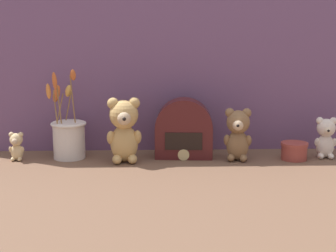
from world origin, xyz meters
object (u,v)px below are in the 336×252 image
Objects in this scene: teddy_bear_large at (124,129)px; teddy_bear_small at (326,137)px; vintage_radio at (184,132)px; decorative_tin_tall at (294,151)px; teddy_bear_tiny at (16,146)px; flower_vase at (69,136)px; teddy_bear_medium at (238,133)px.

teddy_bear_large reaches higher than teddy_bear_small.
teddy_bear_large reaches higher than vintage_radio.
vintage_radio is at bearing 173.65° from decorative_tin_tall.
teddy_bear_tiny is at bearing 179.08° from decorative_tin_tall.
teddy_bear_small is at bearing 0.02° from teddy_bear_tiny.
teddy_bear_large is at bearing -4.96° from teddy_bear_tiny.
teddy_bear_tiny is 0.19m from flower_vase.
flower_vase is at bearing 178.23° from teddy_bear_small.
teddy_bear_small is (0.73, 0.03, -0.04)m from teddy_bear_large.
flower_vase is at bearing 9.14° from teddy_bear_tiny.
teddy_bear_medium is at bearing -1.54° from teddy_bear_tiny.
teddy_bear_large is 0.22m from flower_vase.
vintage_radio is at bearing 16.05° from teddy_bear_large.
teddy_bear_small is (0.32, 0.02, -0.02)m from teddy_bear_medium.
teddy_bear_tiny is 0.60m from vintage_radio.
teddy_bear_medium is 0.22m from decorative_tin_tall.
teddy_bear_medium is at bearing -4.74° from flower_vase.
teddy_bear_tiny is 0.48× the size of vintage_radio.
teddy_bear_small is at bearing 7.82° from decorative_tin_tall.
vintage_radio reaches higher than teddy_bear_small.
decorative_tin_tall is (0.21, 0.01, -0.07)m from teddy_bear_medium.
teddy_bear_medium is at bearing 1.73° from teddy_bear_large.
flower_vase is 0.42m from vintage_radio.
teddy_bear_tiny is at bearing -177.32° from vintage_radio.
flower_vase is at bearing 176.83° from decorative_tin_tall.
teddy_bear_small is 0.93m from flower_vase.
teddy_bear_medium is 0.20m from vintage_radio.
teddy_bear_small is 0.13m from decorative_tin_tall.
teddy_bear_medium is at bearing -14.61° from vintage_radio.
flower_vase reaches higher than teddy_bear_tiny.
teddy_bear_tiny is 1.06× the size of decorative_tin_tall.
teddy_bear_tiny is at bearing 175.04° from teddy_bear_large.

